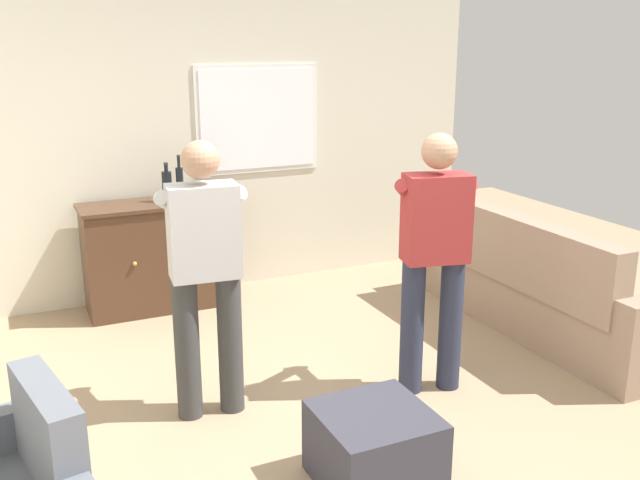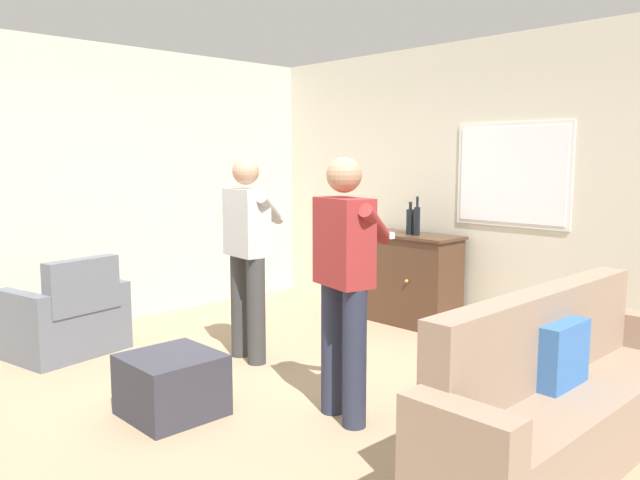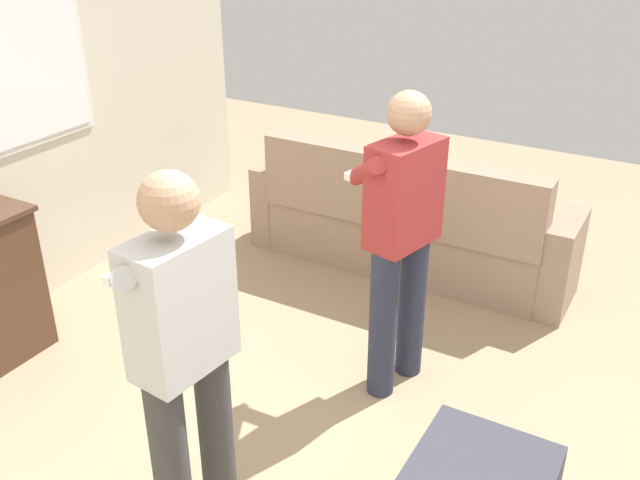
# 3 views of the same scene
# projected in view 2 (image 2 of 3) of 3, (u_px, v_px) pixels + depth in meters

# --- Properties ---
(ground) EXTENTS (10.40, 10.40, 0.00)m
(ground) POSITION_uv_depth(u_px,v_px,m) (259.00, 392.00, 4.48)
(ground) COLOR #9E8466
(wall_back_with_window) EXTENTS (5.20, 0.15, 2.80)m
(wall_back_with_window) POSITION_uv_depth(u_px,v_px,m) (471.00, 186.00, 6.12)
(wall_back_with_window) COLOR beige
(wall_back_with_window) RESTS_ON ground
(wall_side_left) EXTENTS (0.12, 5.20, 2.80)m
(wall_side_left) POSITION_uv_depth(u_px,v_px,m) (91.00, 186.00, 6.20)
(wall_side_left) COLOR beige
(wall_side_left) RESTS_ON ground
(couch) EXTENTS (0.57, 2.38, 0.94)m
(couch) POSITION_uv_depth(u_px,v_px,m) (564.00, 399.00, 3.44)
(couch) COLOR gray
(couch) RESTS_ON ground
(armchair) EXTENTS (0.80, 0.99, 0.85)m
(armchair) POSITION_uv_depth(u_px,v_px,m) (68.00, 321.00, 5.34)
(armchair) COLOR slate
(armchair) RESTS_ON ground
(sideboard_cabinet) EXTENTS (1.23, 0.49, 0.92)m
(sideboard_cabinet) POSITION_uv_depth(u_px,v_px,m) (402.00, 277.00, 6.39)
(sideboard_cabinet) COLOR #472D1E
(sideboard_cabinet) RESTS_ON ground
(bottle_wine_green) EXTENTS (0.08, 0.08, 0.33)m
(bottle_wine_green) POSITION_uv_depth(u_px,v_px,m) (410.00, 221.00, 6.22)
(bottle_wine_green) COLOR black
(bottle_wine_green) RESTS_ON sideboard_cabinet
(bottle_liquor_amber) EXTENTS (0.06, 0.06, 0.38)m
(bottle_liquor_amber) POSITION_uv_depth(u_px,v_px,m) (417.00, 220.00, 6.13)
(bottle_liquor_amber) COLOR black
(bottle_liquor_amber) RESTS_ON sideboard_cabinet
(ottoman) EXTENTS (0.57, 0.57, 0.40)m
(ottoman) POSITION_uv_depth(u_px,v_px,m) (172.00, 385.00, 4.08)
(ottoman) COLOR #33333D
(ottoman) RESTS_ON ground
(person_standing_left) EXTENTS (0.55, 0.49, 1.68)m
(person_standing_left) POSITION_uv_depth(u_px,v_px,m) (248.00, 249.00, 5.11)
(person_standing_left) COLOR #383838
(person_standing_left) RESTS_ON ground
(person_standing_right) EXTENTS (0.54, 0.51, 1.68)m
(person_standing_right) POSITION_uv_depth(u_px,v_px,m) (345.00, 276.00, 3.91)
(person_standing_right) COLOR #282D42
(person_standing_right) RESTS_ON ground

